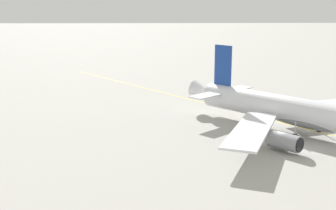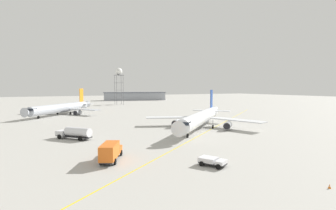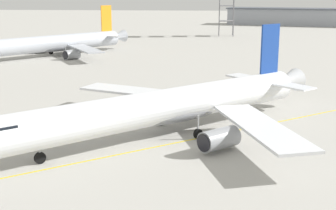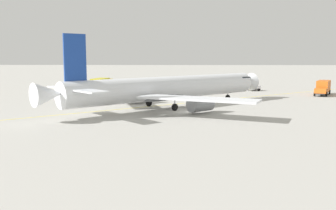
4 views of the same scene
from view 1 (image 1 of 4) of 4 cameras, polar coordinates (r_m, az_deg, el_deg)
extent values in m
plane|color=#ADAAA3|center=(58.63, 14.61, -5.32)|extent=(600.00, 600.00, 0.00)
cylinder|color=white|center=(62.60, 18.94, -1.32)|extent=(28.74, 30.64, 3.72)
cone|color=white|center=(73.78, 4.59, 1.75)|extent=(5.04, 5.09, 3.17)
ellipsoid|color=slate|center=(63.69, 17.34, -1.91)|extent=(11.82, 12.40, 2.05)
cube|color=#193D93|center=(70.58, 6.98, 5.03)|extent=(2.35, 2.51, 6.23)
cube|color=white|center=(74.12, 8.66, 2.05)|extent=(6.00, 5.83, 0.20)
cube|color=white|center=(68.57, 4.98, 1.24)|extent=(6.00, 5.83, 0.20)
cube|color=white|center=(73.37, 19.83, 0.17)|extent=(17.18, 8.98, 0.28)
cube|color=white|center=(56.17, 10.54, -3.13)|extent=(10.09, 17.05, 0.28)
cylinder|color=gray|center=(56.93, 14.55, -4.48)|extent=(4.30, 4.41, 2.09)
cylinder|color=black|center=(55.95, 16.38, -4.91)|extent=(1.41, 1.32, 1.78)
cylinder|color=#9EA0A5|center=(66.67, 18.65, -1.92)|extent=(0.20, 0.20, 2.06)
cylinder|color=black|center=(66.94, 18.59, -2.77)|extent=(0.97, 1.01, 1.10)
cylinder|color=#9EA0A5|center=(61.10, 15.83, -3.08)|extent=(0.20, 0.20, 2.06)
cylinder|color=black|center=(61.39, 15.77, -4.01)|extent=(0.97, 1.01, 1.10)
camera|label=2|loc=(87.08, 79.67, -1.51)|focal=28.27mm
camera|label=3|loc=(94.81, 48.69, 7.30)|focal=51.33mm
camera|label=4|loc=(68.14, -36.42, 2.36)|focal=39.76mm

